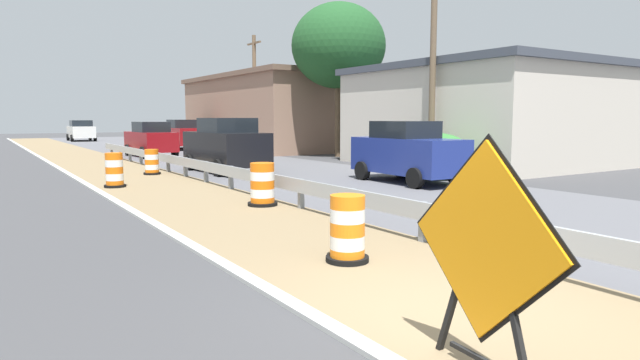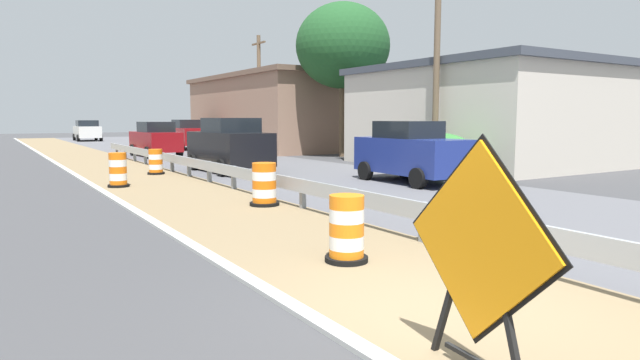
{
  "view_description": "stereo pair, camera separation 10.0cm",
  "coord_description": "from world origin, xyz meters",
  "px_view_note": "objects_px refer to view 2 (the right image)",
  "views": [
    {
      "loc": [
        -4.23,
        -3.89,
        2.13
      ],
      "look_at": [
        0.62,
        3.64,
        1.09
      ],
      "focal_mm": 30.21,
      "sensor_mm": 36.0,
      "label": 1
    },
    {
      "loc": [
        -4.14,
        -3.94,
        2.13
      ],
      "look_at": [
        0.62,
        3.64,
        1.09
      ],
      "focal_mm": 30.21,
      "sensor_mm": 36.0,
      "label": 2
    }
  ],
  "objects_px": {
    "car_lead_far_lane": "(229,145)",
    "warning_sign_diamond": "(478,249)",
    "traffic_barrel_nearest": "(347,232)",
    "traffic_barrel_far": "(156,163)",
    "traffic_barrel_close": "(264,186)",
    "utility_pole_near": "(437,63)",
    "car_lead_near_lane": "(155,139)",
    "utility_pole_mid": "(259,91)",
    "car_trailing_far_lane": "(87,130)",
    "traffic_barrel_mid": "(118,172)",
    "car_trailing_near_lane": "(189,134)",
    "car_mid_far_lane": "(410,152)"
  },
  "relations": [
    {
      "from": "car_mid_far_lane",
      "to": "traffic_barrel_close",
      "type": "bearing_deg",
      "value": -72.95
    },
    {
      "from": "car_lead_near_lane",
      "to": "utility_pole_mid",
      "type": "bearing_deg",
      "value": -78.07
    },
    {
      "from": "traffic_barrel_nearest",
      "to": "car_lead_near_lane",
      "type": "height_order",
      "value": "car_lead_near_lane"
    },
    {
      "from": "traffic_barrel_far",
      "to": "car_trailing_near_lane",
      "type": "distance_m",
      "value": 16.84
    },
    {
      "from": "utility_pole_near",
      "to": "utility_pole_mid",
      "type": "distance_m",
      "value": 16.55
    },
    {
      "from": "warning_sign_diamond",
      "to": "traffic_barrel_mid",
      "type": "xyz_separation_m",
      "value": [
        0.14,
        14.39,
        -0.58
      ]
    },
    {
      "from": "car_lead_near_lane",
      "to": "traffic_barrel_mid",
      "type": "bearing_deg",
      "value": 157.99
    },
    {
      "from": "warning_sign_diamond",
      "to": "car_trailing_near_lane",
      "type": "distance_m",
      "value": 34.2
    },
    {
      "from": "traffic_barrel_nearest",
      "to": "car_lead_far_lane",
      "type": "height_order",
      "value": "car_lead_far_lane"
    },
    {
      "from": "traffic_barrel_nearest",
      "to": "traffic_barrel_far",
      "type": "xyz_separation_m",
      "value": [
        1.03,
        14.09,
        -0.02
      ]
    },
    {
      "from": "car_mid_far_lane",
      "to": "utility_pole_near",
      "type": "height_order",
      "value": "utility_pole_near"
    },
    {
      "from": "car_lead_near_lane",
      "to": "car_lead_far_lane",
      "type": "relative_size",
      "value": 0.98
    },
    {
      "from": "traffic_barrel_nearest",
      "to": "traffic_barrel_close",
      "type": "height_order",
      "value": "traffic_barrel_close"
    },
    {
      "from": "car_lead_near_lane",
      "to": "car_mid_far_lane",
      "type": "height_order",
      "value": "car_mid_far_lane"
    },
    {
      "from": "car_trailing_far_lane",
      "to": "utility_pole_mid",
      "type": "distance_m",
      "value": 23.63
    },
    {
      "from": "car_lead_near_lane",
      "to": "utility_pole_mid",
      "type": "distance_m",
      "value": 8.01
    },
    {
      "from": "car_lead_far_lane",
      "to": "car_trailing_far_lane",
      "type": "xyz_separation_m",
      "value": [
        0.11,
        34.39,
        -0.1
      ]
    },
    {
      "from": "warning_sign_diamond",
      "to": "utility_pole_near",
      "type": "relative_size",
      "value": 0.25
    },
    {
      "from": "car_trailing_far_lane",
      "to": "car_lead_far_lane",
      "type": "bearing_deg",
      "value": -178.86
    },
    {
      "from": "traffic_barrel_close",
      "to": "utility_pole_mid",
      "type": "distance_m",
      "value": 22.59
    },
    {
      "from": "traffic_barrel_nearest",
      "to": "utility_pole_mid",
      "type": "bearing_deg",
      "value": 66.86
    },
    {
      "from": "warning_sign_diamond",
      "to": "car_trailing_far_lane",
      "type": "height_order",
      "value": "warning_sign_diamond"
    },
    {
      "from": "car_lead_near_lane",
      "to": "car_lead_far_lane",
      "type": "distance_m",
      "value": 10.2
    },
    {
      "from": "traffic_barrel_far",
      "to": "car_mid_far_lane",
      "type": "xyz_separation_m",
      "value": [
        6.44,
        -7.08,
        0.58
      ]
    },
    {
      "from": "traffic_barrel_far",
      "to": "traffic_barrel_mid",
      "type": "bearing_deg",
      "value": -122.44
    },
    {
      "from": "car_mid_far_lane",
      "to": "car_trailing_far_lane",
      "type": "xyz_separation_m",
      "value": [
        -3.58,
        40.85,
        -0.05
      ]
    },
    {
      "from": "traffic_barrel_mid",
      "to": "utility_pole_mid",
      "type": "height_order",
      "value": "utility_pole_mid"
    },
    {
      "from": "car_lead_near_lane",
      "to": "utility_pole_mid",
      "type": "relative_size",
      "value": 0.59
    },
    {
      "from": "car_lead_far_lane",
      "to": "warning_sign_diamond",
      "type": "bearing_deg",
      "value": 162.64
    },
    {
      "from": "traffic_barrel_close",
      "to": "car_lead_near_lane",
      "type": "height_order",
      "value": "car_lead_near_lane"
    },
    {
      "from": "traffic_barrel_far",
      "to": "car_lead_near_lane",
      "type": "bearing_deg",
      "value": 74.76
    },
    {
      "from": "car_lead_near_lane",
      "to": "traffic_barrel_close",
      "type": "bearing_deg",
      "value": 170.59
    },
    {
      "from": "warning_sign_diamond",
      "to": "car_lead_near_lane",
      "type": "relative_size",
      "value": 0.46
    },
    {
      "from": "car_lead_far_lane",
      "to": "traffic_barrel_close",
      "type": "bearing_deg",
      "value": 161.73
    },
    {
      "from": "traffic_barrel_nearest",
      "to": "traffic_barrel_close",
      "type": "xyz_separation_m",
      "value": [
        1.27,
        5.32,
        0.02
      ]
    },
    {
      "from": "car_lead_far_lane",
      "to": "car_mid_far_lane",
      "type": "distance_m",
      "value": 7.44
    },
    {
      "from": "traffic_barrel_close",
      "to": "utility_pole_mid",
      "type": "height_order",
      "value": "utility_pole_mid"
    },
    {
      "from": "car_lead_far_lane",
      "to": "traffic_barrel_mid",
      "type": "bearing_deg",
      "value": 117.01
    },
    {
      "from": "utility_pole_mid",
      "to": "car_mid_far_lane",
      "type": "bearing_deg",
      "value": -100.5
    },
    {
      "from": "traffic_barrel_nearest",
      "to": "car_mid_far_lane",
      "type": "xyz_separation_m",
      "value": [
        7.47,
        7.02,
        0.56
      ]
    },
    {
      "from": "traffic_barrel_close",
      "to": "car_mid_far_lane",
      "type": "distance_m",
      "value": 6.45
    },
    {
      "from": "traffic_barrel_nearest",
      "to": "utility_pole_mid",
      "type": "distance_m",
      "value": 27.91
    },
    {
      "from": "utility_pole_mid",
      "to": "car_lead_far_lane",
      "type": "bearing_deg",
      "value": -120.65
    },
    {
      "from": "car_trailing_near_lane",
      "to": "traffic_barrel_nearest",
      "type": "bearing_deg",
      "value": -13.36
    },
    {
      "from": "traffic_barrel_close",
      "to": "car_trailing_near_lane",
      "type": "distance_m",
      "value": 25.09
    },
    {
      "from": "traffic_barrel_close",
      "to": "utility_pole_near",
      "type": "xyz_separation_m",
      "value": [
        9.15,
        3.62,
        3.73
      ]
    },
    {
      "from": "car_lead_far_lane",
      "to": "utility_pole_near",
      "type": "distance_m",
      "value": 8.64
    },
    {
      "from": "traffic_barrel_close",
      "to": "car_trailing_far_lane",
      "type": "height_order",
      "value": "car_trailing_far_lane"
    },
    {
      "from": "traffic_barrel_mid",
      "to": "car_trailing_near_lane",
      "type": "height_order",
      "value": "car_trailing_near_lane"
    },
    {
      "from": "traffic_barrel_nearest",
      "to": "traffic_barrel_far",
      "type": "distance_m",
      "value": 14.13
    }
  ]
}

